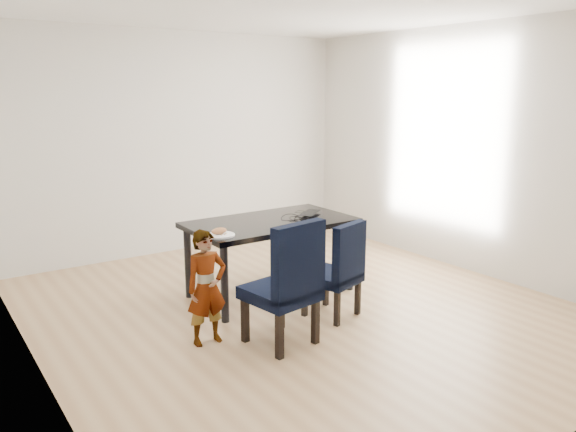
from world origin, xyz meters
TOP-DOWN VIEW (x-y plane):
  - floor at (0.00, 0.00)m, footprint 4.50×5.00m
  - ceiling at (0.00, 0.00)m, footprint 4.50×5.00m
  - wall_back at (0.00, 2.50)m, footprint 4.50×0.01m
  - wall_left at (-2.25, 0.00)m, footprint 0.01×5.00m
  - wall_right at (2.25, 0.00)m, footprint 0.01×5.00m
  - dining_table at (0.00, 0.50)m, footprint 1.60×0.90m
  - chair_left at (-0.55, -0.49)m, footprint 0.56×0.58m
  - chair_right at (0.14, -0.28)m, footprint 0.53×0.54m
  - child at (-1.03, -0.15)m, footprint 0.34×0.23m
  - plate at (-0.68, 0.25)m, footprint 0.26×0.26m
  - sandwich at (-0.69, 0.26)m, footprint 0.16×0.11m
  - laptop at (0.44, 0.52)m, footprint 0.40×0.37m
  - cable_tangle at (0.23, 0.38)m, footprint 0.15×0.15m

SIDE VIEW (x-z plane):
  - floor at x=0.00m, z-range -0.01..0.00m
  - dining_table at x=0.00m, z-range 0.00..0.75m
  - chair_right at x=0.14m, z-range 0.00..0.88m
  - child at x=-1.03m, z-range 0.00..0.93m
  - chair_left at x=-0.55m, z-range 0.00..1.03m
  - cable_tangle at x=0.23m, z-range 0.75..0.76m
  - plate at x=-0.68m, z-range 0.75..0.76m
  - laptop at x=0.44m, z-range 0.75..0.78m
  - sandwich at x=-0.69m, z-range 0.76..0.82m
  - wall_back at x=0.00m, z-range 0.00..2.70m
  - wall_left at x=-2.25m, z-range 0.00..2.70m
  - wall_right at x=2.25m, z-range 0.00..2.70m
  - ceiling at x=0.00m, z-range 2.70..2.71m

